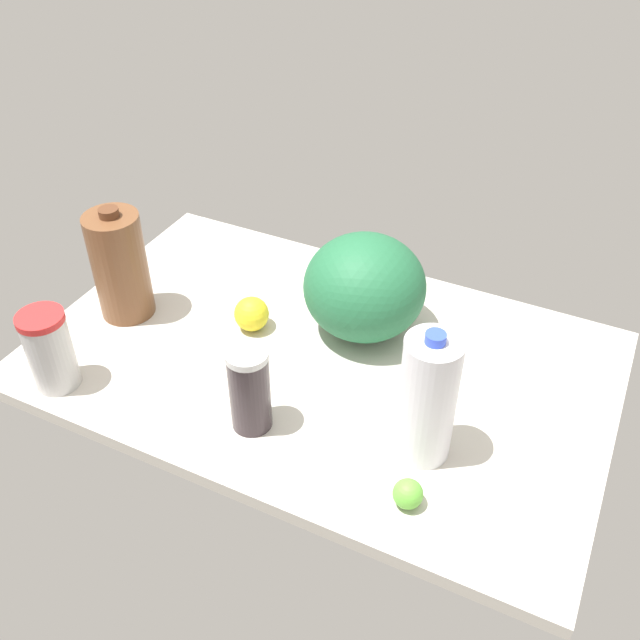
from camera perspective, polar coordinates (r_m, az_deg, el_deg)
The scene contains 8 objects.
countertop at distance 152.69cm, azimuth -0.00°, elevation -3.38°, with size 120.00×76.00×3.00cm, color beige.
watermelon at distance 152.52cm, azimuth 3.59°, elevation 2.66°, with size 26.33×26.33×22.58cm, color #24673E.
shaker_bottle at distance 132.06cm, azimuth -5.66°, elevation -5.51°, with size 7.93×7.93×18.11cm.
milk_jug at distance 125.37cm, azimuth 8.60°, elevation -6.26°, with size 10.14×10.14×27.69cm.
tumbler_cup at distance 149.82cm, azimuth -20.82°, elevation -2.26°, with size 9.26×9.26×17.34cm.
chocolate_milk_jug at distance 162.64cm, azimuth -15.72°, elevation 4.22°, with size 12.04×12.04×26.72cm.
lime_far_back at distance 124.66cm, azimuth 7.05°, elevation -13.63°, with size 5.27×5.27×5.27cm, color #63BB3C.
lemon_beside_bowl at distance 157.51cm, azimuth -5.50°, elevation 0.49°, with size 7.75×7.75×7.75cm, color yellow.
Camera 1 is at (-49.99, 101.96, 103.58)cm, focal length 40.00 mm.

